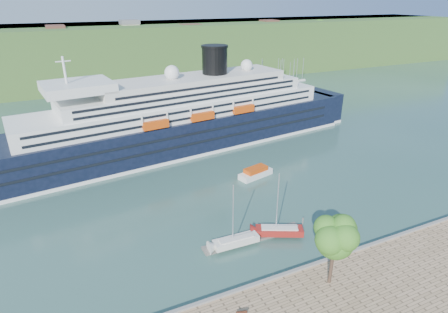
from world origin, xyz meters
The scene contains 10 objects.
ground centered at (0.00, 0.00, 0.00)m, with size 400.00×400.00×0.00m, color #2A4B43.
far_hillside centered at (0.00, 145.00, 12.00)m, with size 400.00×50.00×24.00m, color #2F5823.
quay_coping centered at (0.00, -0.20, 1.15)m, with size 220.00×0.50×0.30m, color slate.
cruise_ship centered at (0.57, 51.19, 12.30)m, with size 109.56×15.95×24.60m, color black, non-canonical shape.
park_bench centered at (-9.50, -3.81, 1.43)m, with size 1.33×0.54×0.85m, color #4F2516, non-canonical shape.
promenade_tree centered at (3.40, -3.75, 6.36)m, with size 6.47×6.47×10.71m, color #30671B, non-canonical shape.
floating_pontoon centered at (-0.28, 9.89, 0.19)m, with size 16.77×2.05×0.37m, color #69645D, non-canonical shape.
sailboat_white_near centered at (-3.62, 9.29, 5.09)m, with size 7.88×2.19×10.18m, color silver, non-canonical shape.
sailboat_red centered at (3.75, 8.71, 5.30)m, with size 8.21×2.28×10.61m, color maroon, non-canonical shape.
tender_launch centered at (10.98, 29.14, 1.08)m, with size 7.79×2.66×2.15m, color #C4400B, non-canonical shape.
Camera 1 is at (-25.19, -32.72, 35.17)m, focal length 30.00 mm.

